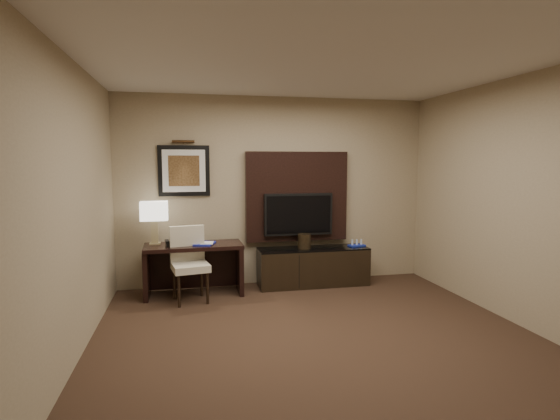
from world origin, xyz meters
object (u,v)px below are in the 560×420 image
object	(u,v)px
credenza	(313,267)
ice_bucket	(304,241)
table_lamp	(155,224)
minibar_tray	(357,243)
desk_chair	(190,266)
desk_phone	(174,242)
tv	(298,214)
desk	(194,269)

from	to	relation	value
credenza	ice_bucket	xyz separation A→B (m)	(-0.14, -0.01, 0.38)
table_lamp	minibar_tray	world-z (taller)	table_lamp
desk_chair	desk_phone	world-z (taller)	desk_chair
credenza	ice_bucket	distance (m)	0.40
desk_phone	desk_chair	bearing A→B (deg)	-59.04
minibar_tray	ice_bucket	bearing A→B (deg)	-179.32
ice_bucket	desk_phone	bearing A→B (deg)	-175.65
tv	ice_bucket	bearing A→B (deg)	-70.76
desk_chair	minibar_tray	bearing A→B (deg)	-0.83
credenza	minibar_tray	distance (m)	0.73
desk_phone	minibar_tray	bearing A→B (deg)	-5.33
desk_phone	minibar_tray	xyz separation A→B (m)	(2.60, 0.15, -0.15)
desk	minibar_tray	distance (m)	2.36
table_lamp	desk_phone	size ratio (longest dim) A/B	2.76
minibar_tray	table_lamp	bearing A→B (deg)	179.91
desk	desk_phone	size ratio (longest dim) A/B	6.68
desk	table_lamp	size ratio (longest dim) A/B	2.42
desk_chair	desk_phone	size ratio (longest dim) A/B	4.80
desk	table_lamp	xyz separation A→B (m)	(-0.50, 0.11, 0.61)
credenza	table_lamp	bearing A→B (deg)	179.96
tv	desk_phone	xyz separation A→B (m)	(-1.75, -0.28, -0.29)
credenza	table_lamp	distance (m)	2.29
desk_chair	ice_bucket	distance (m)	1.65
desk	tv	distance (m)	1.66
desk_chair	desk_phone	bearing A→B (deg)	119.29
desk_phone	table_lamp	bearing A→B (deg)	139.79
credenza	desk	bearing A→B (deg)	-176.46
credenza	ice_bucket	size ratio (longest dim) A/B	7.60
ice_bucket	tv	bearing A→B (deg)	109.24
desk_chair	ice_bucket	bearing A→B (deg)	3.40
table_lamp	credenza	bearing A→B (deg)	-0.18
desk_chair	credenza	bearing A→B (deg)	2.58
desk	minibar_tray	world-z (taller)	desk
table_lamp	desk_phone	bearing A→B (deg)	-31.66
table_lamp	minibar_tray	size ratio (longest dim) A/B	2.27
desk	desk_phone	world-z (taller)	desk_phone
tv	desk_chair	distance (m)	1.73
tv	minibar_tray	world-z (taller)	tv
minibar_tray	desk_phone	bearing A→B (deg)	-176.78
desk_chair	ice_bucket	xyz separation A→B (m)	(1.60, 0.39, 0.19)
tv	credenza	bearing A→B (deg)	-36.63
table_lamp	desk_phone	world-z (taller)	table_lamp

